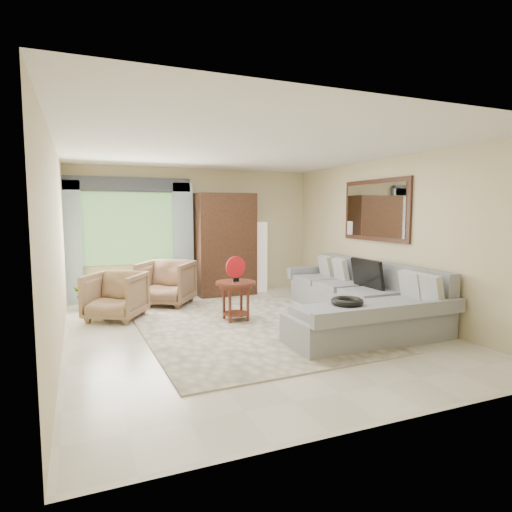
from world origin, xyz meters
name	(u,v)px	position (x,y,z in m)	size (l,w,h in m)	color
ground	(249,330)	(0.00, 0.00, 0.00)	(6.00, 6.00, 0.00)	silver
area_rug	(246,326)	(0.02, 0.18, 0.01)	(3.00, 4.00, 0.02)	beige
sectional_sofa	(359,304)	(1.78, -0.18, 0.28)	(2.30, 3.46, 0.90)	gray
tv_screen	(367,274)	(2.05, -0.02, 0.72)	(0.06, 0.74, 0.48)	black
garden_hose	(347,301)	(1.00, -0.99, 0.55)	(0.43, 0.43, 0.09)	black
coffee_table	(236,300)	(0.00, 0.58, 0.33)	(0.63, 0.63, 0.63)	#431712
red_disc	(236,267)	(0.00, 0.58, 0.86)	(0.34, 0.34, 0.03)	red
armchair_left	(115,296)	(-1.75, 1.42, 0.38)	(0.81, 0.84, 0.76)	#8A6B4B
armchair_right	(166,283)	(-0.79, 2.16, 0.41)	(0.88, 0.91, 0.83)	#846048
potted_plant	(88,293)	(-2.14, 2.46, 0.27)	(0.48, 0.42, 0.53)	#999999
armoire	(226,244)	(0.55, 2.72, 1.05)	(1.20, 0.55, 2.10)	black
floor_lamp	(260,257)	(1.35, 2.78, 0.75)	(0.24, 0.24, 1.50)	silver
window	(129,228)	(-1.35, 2.97, 1.40)	(1.80, 0.04, 1.40)	#669E59
curtain_left	(70,243)	(-2.40, 2.88, 1.15)	(0.40, 0.08, 2.30)	#9EB7CC
curtain_right	(183,240)	(-0.30, 2.88, 1.15)	(0.40, 0.08, 2.30)	#9EB7CC
valance	(128,184)	(-1.35, 2.90, 2.25)	(2.40, 0.12, 0.26)	#1E232D
wall_mirror	(375,210)	(2.46, 0.35, 1.75)	(0.05, 1.70, 1.05)	black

